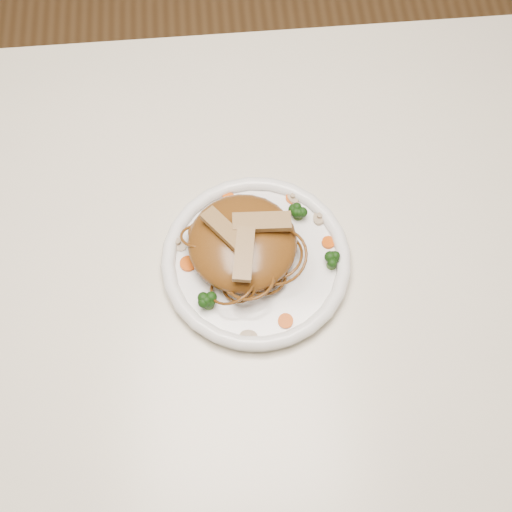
{
  "coord_description": "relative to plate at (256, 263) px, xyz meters",
  "views": [
    {
      "loc": [
        0.01,
        -0.41,
        1.59
      ],
      "look_at": [
        0.04,
        -0.03,
        0.78
      ],
      "focal_mm": 46.27,
      "sensor_mm": 36.0,
      "label": 1
    }
  ],
  "objects": [
    {
      "name": "chicken_a",
      "position": [
        0.01,
        0.03,
        0.07
      ],
      "size": [
        0.08,
        0.03,
        0.01
      ],
      "primitive_type": "cube",
      "rotation": [
        0.0,
        0.0,
        -0.04
      ],
      "color": "#A5864E",
      "rests_on": "noodle_mound"
    },
    {
      "name": "mushroom_2",
      "position": [
        -0.11,
        0.03,
        0.01
      ],
      "size": [
        0.04,
        0.04,
        0.01
      ],
      "primitive_type": "cylinder",
      "rotation": [
        0.0,
        0.0,
        -0.73
      ],
      "color": "beige",
      "rests_on": "plate"
    },
    {
      "name": "ground",
      "position": [
        -0.04,
        0.03,
        -0.76
      ],
      "size": [
        4.0,
        4.0,
        0.0
      ],
      "primitive_type": "plane",
      "color": "brown",
      "rests_on": "ground"
    },
    {
      "name": "carrot_1",
      "position": [
        -0.09,
        0.0,
        0.01
      ],
      "size": [
        0.03,
        0.03,
        0.0
      ],
      "primitive_type": "cylinder",
      "rotation": [
        0.0,
        0.0,
        -0.31
      ],
      "color": "#E85E08",
      "rests_on": "plate"
    },
    {
      "name": "chicken_c",
      "position": [
        -0.02,
        -0.02,
        0.07
      ],
      "size": [
        0.04,
        0.08,
        0.01
      ],
      "primitive_type": "cube",
      "rotation": [
        0.0,
        0.0,
        4.55
      ],
      "color": "#A5864E",
      "rests_on": "noodle_mound"
    },
    {
      "name": "chicken_b",
      "position": [
        -0.04,
        0.02,
        0.07
      ],
      "size": [
        0.06,
        0.07,
        0.01
      ],
      "primitive_type": "cube",
      "rotation": [
        0.0,
        0.0,
        2.24
      ],
      "color": "#A5864E",
      "rests_on": "noodle_mound"
    },
    {
      "name": "table",
      "position": [
        -0.04,
        0.03,
        -0.11
      ],
      "size": [
        1.2,
        0.8,
        0.75
      ],
      "color": "beige",
      "rests_on": "ground"
    },
    {
      "name": "mushroom_0",
      "position": [
        -0.02,
        -0.11,
        0.01
      ],
      "size": [
        0.03,
        0.03,
        0.01
      ],
      "primitive_type": "cylinder",
      "rotation": [
        0.0,
        0.0,
        -0.07
      ],
      "color": "beige",
      "rests_on": "plate"
    },
    {
      "name": "broccoli_3",
      "position": [
        0.1,
        -0.02,
        0.02
      ],
      "size": [
        0.03,
        0.03,
        0.03
      ],
      "primitive_type": null,
      "rotation": [
        0.0,
        0.0,
        0.28
      ],
      "color": "#17390C",
      "rests_on": "plate"
    },
    {
      "name": "mushroom_3",
      "position": [
        0.06,
        0.09,
        0.01
      ],
      "size": [
        0.03,
        0.03,
        0.01
      ],
      "primitive_type": "cylinder",
      "rotation": [
        0.0,
        0.0,
        1.85
      ],
      "color": "beige",
      "rests_on": "plate"
    },
    {
      "name": "mushroom_1",
      "position": [
        0.09,
        0.06,
        0.01
      ],
      "size": [
        0.03,
        0.03,
        0.01
      ],
      "primitive_type": "cylinder",
      "rotation": [
        0.0,
        0.0,
        1.25
      ],
      "color": "beige",
      "rests_on": "plate"
    },
    {
      "name": "broccoli_0",
      "position": [
        0.07,
        0.06,
        0.02
      ],
      "size": [
        0.03,
        0.03,
        0.03
      ],
      "primitive_type": null,
      "rotation": [
        0.0,
        0.0,
        0.28
      ],
      "color": "#17390C",
      "rests_on": "plate"
    },
    {
      "name": "carrot_2",
      "position": [
        0.1,
        0.02,
        0.01
      ],
      "size": [
        0.02,
        0.02,
        0.0
      ],
      "primitive_type": "cylinder",
      "rotation": [
        0.0,
        0.0,
        0.37
      ],
      "color": "#E85E08",
      "rests_on": "plate"
    },
    {
      "name": "plate",
      "position": [
        0.0,
        0.0,
        0.0
      ],
      "size": [
        0.31,
        0.31,
        0.02
      ],
      "primitive_type": "cylinder",
      "rotation": [
        0.0,
        0.0,
        0.23
      ],
      "color": "white",
      "rests_on": "table"
    },
    {
      "name": "carrot_0",
      "position": [
        0.06,
        0.09,
        0.01
      ],
      "size": [
        0.02,
        0.02,
        0.0
      ],
      "primitive_type": "cylinder",
      "rotation": [
        0.0,
        0.0,
        -0.04
      ],
      "color": "#E85E08",
      "rests_on": "plate"
    },
    {
      "name": "noodle_mound",
      "position": [
        -0.02,
        0.02,
        0.04
      ],
      "size": [
        0.19,
        0.19,
        0.05
      ],
      "primitive_type": "ellipsoid",
      "rotation": [
        0.0,
        0.0,
        -0.39
      ],
      "color": "brown",
      "rests_on": "plate"
    },
    {
      "name": "broccoli_2",
      "position": [
        -0.07,
        -0.06,
        0.02
      ],
      "size": [
        0.04,
        0.04,
        0.03
      ],
      "primitive_type": null,
      "rotation": [
        0.0,
        0.0,
        -0.36
      ],
      "color": "#17390C",
      "rests_on": "plate"
    },
    {
      "name": "carrot_3",
      "position": [
        -0.03,
        0.1,
        0.01
      ],
      "size": [
        0.02,
        0.02,
        0.0
      ],
      "primitive_type": "cylinder",
      "rotation": [
        0.0,
        0.0,
        0.25
      ],
      "color": "#E85E08",
      "rests_on": "plate"
    },
    {
      "name": "carrot_4",
      "position": [
        0.03,
        -0.09,
        0.01
      ],
      "size": [
        0.02,
        0.02,
        0.0
      ],
      "primitive_type": "cylinder",
      "rotation": [
        0.0,
        0.0,
        0.17
      ],
      "color": "#E85E08",
      "rests_on": "plate"
    },
    {
      "name": "broccoli_1",
      "position": [
        -0.08,
        0.02,
        0.02
      ],
      "size": [
        0.03,
        0.03,
        0.03
      ],
      "primitive_type": null,
      "rotation": [
        0.0,
        0.0,
        0.16
      ],
      "color": "#17390C",
      "rests_on": "plate"
    }
  ]
}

